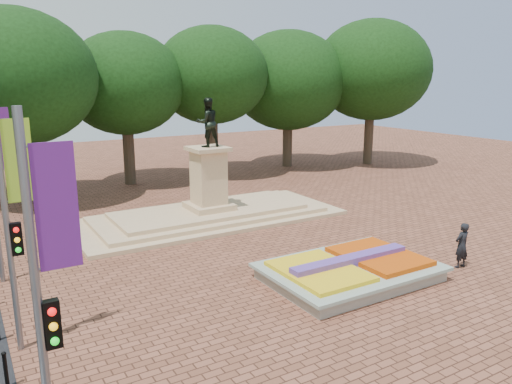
% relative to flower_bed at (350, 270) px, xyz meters
% --- Properties ---
extents(ground, '(90.00, 90.00, 0.00)m').
position_rel_flower_bed_xyz_m(ground, '(-1.03, 2.00, -0.38)').
color(ground, brown).
rests_on(ground, ground).
extents(flower_bed, '(6.30, 4.30, 0.91)m').
position_rel_flower_bed_xyz_m(flower_bed, '(0.00, 0.00, 0.00)').
color(flower_bed, gray).
rests_on(flower_bed, ground).
extents(monument, '(14.00, 6.00, 6.40)m').
position_rel_flower_bed_xyz_m(monument, '(-1.03, 10.00, 0.50)').
color(monument, tan).
rests_on(monument, ground).
extents(tree_row_back, '(44.80, 8.80, 10.43)m').
position_rel_flower_bed_xyz_m(tree_row_back, '(1.31, 20.00, 6.29)').
color(tree_row_back, '#36281D').
rests_on(tree_row_back, ground).
extents(banner_poles, '(0.88, 11.17, 7.00)m').
position_rel_flower_bed_xyz_m(banner_poles, '(-11.10, 0.69, 3.50)').
color(banner_poles, slate).
rests_on(banner_poles, ground).
extents(bollard_row, '(0.12, 13.12, 0.98)m').
position_rel_flower_bed_xyz_m(bollard_row, '(-11.73, 0.50, 0.15)').
color(bollard_row, black).
rests_on(bollard_row, ground).
extents(pedestrian, '(0.68, 0.45, 1.84)m').
position_rel_flower_bed_xyz_m(pedestrian, '(4.58, -1.34, 0.54)').
color(pedestrian, black).
rests_on(pedestrian, ground).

